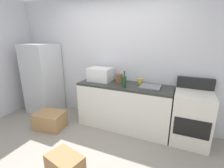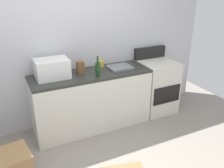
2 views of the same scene
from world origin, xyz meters
TOP-DOWN VIEW (x-y plane):
  - wall_back at (0.00, 1.55)m, footprint 5.00×0.10m
  - kitchen_counter at (0.30, 1.20)m, footprint 1.80×0.60m
  - stove_oven at (1.52, 1.21)m, footprint 0.60×0.61m
  - microwave at (-0.25, 1.26)m, footprint 0.46×0.34m
  - sink_basin at (0.79, 1.21)m, footprint 0.36×0.32m
  - wine_bottle at (0.35, 1.04)m, footprint 0.07×0.07m
  - coffee_mug at (0.56, 1.39)m, footprint 0.08×0.08m
  - knife_block at (0.17, 1.26)m, footprint 0.10×0.10m
  - cardboard_box_small at (-1.04, 0.54)m, footprint 0.61×0.49m

SIDE VIEW (x-z plane):
  - cardboard_box_small at x=-1.04m, z-range 0.00..0.33m
  - kitchen_counter at x=0.30m, z-range 0.00..0.90m
  - stove_oven at x=1.52m, z-range -0.08..1.02m
  - sink_basin at x=0.79m, z-range 0.90..0.93m
  - coffee_mug at x=0.56m, z-range 0.90..1.00m
  - knife_block at x=0.17m, z-range 0.90..1.08m
  - wine_bottle at x=0.35m, z-range 0.86..1.16m
  - microwave at x=-0.25m, z-range 0.90..1.17m
  - wall_back at x=0.00m, z-range 0.00..2.60m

